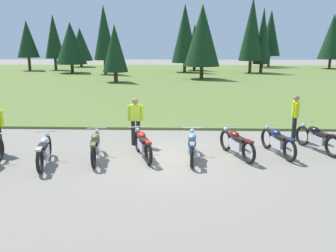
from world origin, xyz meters
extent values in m
plane|color=gray|center=(0.00, 0.00, 0.00)|extent=(140.00, 140.00, 0.00)
cube|color=#5B7033|center=(0.00, 25.69, 0.05)|extent=(80.00, 44.00, 0.10)
cylinder|color=#47331E|center=(21.12, 39.76, 0.70)|extent=(0.36, 0.36, 1.41)
cone|color=#143319|center=(21.12, 39.76, 4.45)|extent=(3.48, 3.48, 6.08)
cylinder|color=#47331E|center=(-8.13, 29.51, 0.85)|extent=(0.36, 0.36, 1.70)
cone|color=#143319|center=(-8.13, 29.51, 4.68)|extent=(2.43, 2.43, 5.97)
cylinder|color=#47331E|center=(-12.42, 31.02, 0.57)|extent=(0.36, 0.36, 1.15)
cone|color=#143319|center=(-12.42, 31.02, 3.54)|extent=(3.57, 3.57, 4.79)
cylinder|color=#47331E|center=(9.97, 32.25, 0.57)|extent=(0.36, 0.36, 1.13)
cone|color=#143319|center=(9.97, 32.25, 4.38)|extent=(2.01, 2.01, 6.49)
cylinder|color=#47331E|center=(12.17, 41.37, 0.77)|extent=(0.36, 0.36, 1.54)
cone|color=#143319|center=(12.17, 41.37, 4.46)|extent=(2.26, 2.26, 5.84)
cylinder|color=#47331E|center=(13.70, 43.90, 0.85)|extent=(0.36, 0.36, 1.71)
cone|color=#143319|center=(13.70, 43.90, 5.02)|extent=(3.14, 3.14, 6.63)
cylinder|color=#47331E|center=(-16.03, 35.70, 0.81)|extent=(0.36, 0.36, 1.63)
cone|color=#143319|center=(-16.03, 35.70, 4.41)|extent=(2.42, 2.42, 5.57)
cylinder|color=#47331E|center=(0.87, 32.71, 0.63)|extent=(0.36, 0.36, 1.26)
cone|color=#143319|center=(0.87, 32.71, 4.66)|extent=(3.14, 3.14, 6.82)
cylinder|color=#47331E|center=(8.59, 31.86, 0.77)|extent=(0.36, 0.36, 1.54)
cone|color=#143319|center=(8.59, 31.86, 5.10)|extent=(2.83, 2.83, 7.13)
cylinder|color=#47331E|center=(-19.12, 34.75, 0.88)|extent=(0.36, 0.36, 1.77)
cone|color=#143319|center=(-19.12, 34.75, 4.07)|extent=(2.72, 2.72, 4.60)
cylinder|color=#47331E|center=(-5.44, 21.13, 0.51)|extent=(0.36, 0.36, 1.02)
cone|color=#143319|center=(-5.44, 21.13, 3.09)|extent=(2.26, 2.26, 4.13)
cylinder|color=#47331E|center=(2.16, 35.83, 0.52)|extent=(0.36, 0.36, 1.04)
cone|color=#143319|center=(2.16, 35.83, 3.48)|extent=(2.59, 2.59, 4.89)
cylinder|color=#47331E|center=(2.44, 24.38, 0.67)|extent=(0.36, 0.36, 1.35)
cone|color=#143319|center=(2.44, 24.38, 4.25)|extent=(3.46, 3.46, 5.81)
cylinder|color=#47331E|center=(-14.44, 42.10, 0.52)|extent=(0.36, 0.36, 1.04)
cone|color=#143319|center=(-14.44, 42.10, 3.39)|extent=(3.52, 3.52, 4.71)
torus|color=black|center=(-3.71, 0.00, 0.35)|extent=(0.24, 0.71, 0.70)
torus|color=black|center=(-3.43, -1.38, 0.35)|extent=(0.24, 0.71, 0.70)
cube|color=silver|center=(-3.57, -0.69, 0.40)|extent=(0.32, 0.67, 0.28)
ellipsoid|color=#B7B7BC|center=(-3.61, -0.51, 0.68)|extent=(0.35, 0.52, 0.22)
cube|color=black|center=(-3.53, -0.90, 0.62)|extent=(0.31, 0.51, 0.10)
cube|color=#B7B7BC|center=(-3.43, -1.38, 0.69)|extent=(0.20, 0.34, 0.06)
cylinder|color=silver|center=(-3.69, -0.10, 0.86)|extent=(0.61, 0.16, 0.03)
sphere|color=silver|center=(-3.72, 0.02, 0.73)|extent=(0.14, 0.14, 0.14)
cylinder|color=silver|center=(-3.38, -0.96, 0.30)|extent=(0.18, 0.55, 0.07)
torus|color=black|center=(-2.29, 0.50, 0.35)|extent=(0.20, 0.71, 0.70)
torus|color=black|center=(-2.08, -0.88, 0.35)|extent=(0.20, 0.71, 0.70)
cube|color=silver|center=(-2.18, -0.19, 0.40)|extent=(0.29, 0.66, 0.28)
ellipsoid|color=brown|center=(-2.21, -0.01, 0.68)|extent=(0.33, 0.51, 0.22)
cube|color=black|center=(-2.15, -0.41, 0.62)|extent=(0.29, 0.51, 0.10)
cube|color=brown|center=(-2.08, -0.88, 0.69)|extent=(0.19, 0.34, 0.06)
cylinder|color=silver|center=(-2.27, 0.41, 0.86)|extent=(0.62, 0.12, 0.03)
sphere|color=silver|center=(-2.29, 0.52, 0.73)|extent=(0.14, 0.14, 0.14)
cylinder|color=silver|center=(-2.00, -0.46, 0.30)|extent=(0.15, 0.55, 0.07)
torus|color=black|center=(-1.00, 0.73, 0.35)|extent=(0.33, 0.69, 0.70)
torus|color=black|center=(-0.53, -0.59, 0.35)|extent=(0.33, 0.69, 0.70)
cube|color=silver|center=(-0.76, 0.07, 0.40)|extent=(0.40, 0.67, 0.28)
ellipsoid|color=#AD1919|center=(-0.82, 0.24, 0.68)|extent=(0.41, 0.54, 0.22)
cube|color=black|center=(-0.69, -0.14, 0.62)|extent=(0.37, 0.53, 0.10)
cube|color=#AD1919|center=(-0.53, -0.59, 0.69)|extent=(0.24, 0.35, 0.06)
cylinder|color=silver|center=(-0.96, 0.64, 0.86)|extent=(0.60, 0.24, 0.03)
sphere|color=silver|center=(-1.00, 0.75, 0.73)|extent=(0.14, 0.14, 0.14)
cylinder|color=silver|center=(-0.53, -0.17, 0.30)|extent=(0.25, 0.54, 0.07)
torus|color=black|center=(0.78, 0.65, 0.35)|extent=(0.12, 0.70, 0.70)
torus|color=black|center=(0.73, -0.75, 0.35)|extent=(0.12, 0.70, 0.70)
cube|color=silver|center=(0.76, -0.05, 0.40)|extent=(0.22, 0.65, 0.28)
ellipsoid|color=#598CC6|center=(0.76, 0.13, 0.68)|extent=(0.28, 0.49, 0.22)
cube|color=black|center=(0.75, -0.27, 0.62)|extent=(0.24, 0.49, 0.10)
cube|color=#598CC6|center=(0.73, -0.75, 0.69)|extent=(0.15, 0.32, 0.06)
cylinder|color=silver|center=(0.78, 0.55, 0.86)|extent=(0.62, 0.05, 0.03)
sphere|color=silver|center=(0.78, 0.67, 0.73)|extent=(0.14, 0.14, 0.14)
cylinder|color=silver|center=(0.89, -0.35, 0.30)|extent=(0.09, 0.55, 0.07)
torus|color=black|center=(1.91, 0.93, 0.35)|extent=(0.35, 0.69, 0.70)
torus|color=black|center=(2.42, -0.37, 0.35)|extent=(0.35, 0.69, 0.70)
cube|color=silver|center=(2.16, 0.28, 0.40)|extent=(0.42, 0.67, 0.28)
ellipsoid|color=maroon|center=(2.10, 0.45, 0.68)|extent=(0.42, 0.54, 0.22)
cube|color=black|center=(2.24, 0.07, 0.62)|extent=(0.38, 0.53, 0.10)
cube|color=maroon|center=(2.42, -0.37, 0.69)|extent=(0.25, 0.35, 0.06)
cylinder|color=silver|center=(1.94, 0.84, 0.86)|extent=(0.59, 0.26, 0.03)
sphere|color=silver|center=(1.90, 0.95, 0.73)|extent=(0.14, 0.14, 0.14)
cylinder|color=silver|center=(2.40, 0.05, 0.30)|extent=(0.27, 0.54, 0.07)
torus|color=black|center=(3.32, 1.22, 0.35)|extent=(0.28, 0.70, 0.70)
torus|color=black|center=(3.69, -0.13, 0.35)|extent=(0.28, 0.70, 0.70)
cube|color=silver|center=(3.51, 0.54, 0.40)|extent=(0.36, 0.67, 0.28)
ellipsoid|color=navy|center=(3.46, 0.72, 0.68)|extent=(0.38, 0.53, 0.22)
cube|color=black|center=(3.56, 0.33, 0.62)|extent=(0.34, 0.52, 0.10)
cube|color=navy|center=(3.69, -0.13, 0.69)|extent=(0.22, 0.35, 0.06)
cylinder|color=silver|center=(3.35, 1.12, 0.86)|extent=(0.61, 0.19, 0.03)
sphere|color=silver|center=(3.32, 1.24, 0.73)|extent=(0.14, 0.14, 0.14)
cylinder|color=silver|center=(3.72, 0.29, 0.30)|extent=(0.21, 0.55, 0.07)
torus|color=black|center=(4.66, 1.62, 0.35)|extent=(0.35, 0.69, 0.70)
torus|color=black|center=(5.17, 0.32, 0.35)|extent=(0.35, 0.69, 0.70)
cube|color=silver|center=(4.91, 0.97, 0.40)|extent=(0.42, 0.67, 0.28)
ellipsoid|color=black|center=(4.85, 1.14, 0.68)|extent=(0.42, 0.54, 0.22)
cube|color=black|center=(4.99, 0.76, 0.62)|extent=(0.38, 0.53, 0.10)
cube|color=black|center=(5.17, 0.32, 0.69)|extent=(0.25, 0.35, 0.06)
cylinder|color=silver|center=(4.70, 1.53, 0.86)|extent=(0.59, 0.26, 0.03)
sphere|color=silver|center=(4.65, 1.64, 0.73)|extent=(0.14, 0.14, 0.14)
cylinder|color=silver|center=(5.15, 0.74, 0.30)|extent=(0.27, 0.54, 0.07)
cylinder|color=black|center=(4.56, 2.25, 0.44)|extent=(0.14, 0.14, 0.88)
cylinder|color=black|center=(4.60, 2.43, 0.44)|extent=(0.14, 0.14, 0.88)
cube|color=#D8EA19|center=(4.58, 2.34, 1.16)|extent=(0.29, 0.40, 0.56)
sphere|color=#9E7051|center=(4.58, 2.34, 1.56)|extent=(0.22, 0.22, 0.22)
cylinder|color=#D8EA19|center=(4.53, 2.11, 1.14)|extent=(0.09, 0.09, 0.52)
cylinder|color=#D8EA19|center=(4.63, 2.56, 1.14)|extent=(0.09, 0.09, 0.52)
cylinder|color=black|center=(-5.44, 0.40, 0.44)|extent=(0.14, 0.14, 0.88)
cylinder|color=#D8EA19|center=(-5.30, 0.40, 1.14)|extent=(0.09, 0.09, 0.52)
cylinder|color=black|center=(-1.07, 1.48, 0.44)|extent=(0.14, 0.14, 0.88)
cylinder|color=black|center=(-1.25, 1.48, 0.44)|extent=(0.14, 0.14, 0.88)
cube|color=#C6E52D|center=(-1.16, 1.48, 1.16)|extent=(0.36, 0.22, 0.56)
sphere|color=#9E7051|center=(-1.16, 1.48, 1.56)|extent=(0.22, 0.22, 0.22)
cylinder|color=#C6E52D|center=(-0.93, 1.48, 1.14)|extent=(0.09, 0.09, 0.52)
cylinder|color=#C6E52D|center=(-1.39, 1.48, 1.14)|extent=(0.09, 0.09, 0.52)
camera|label=1|loc=(0.39, -10.31, 3.47)|focal=37.40mm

